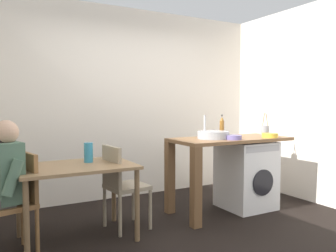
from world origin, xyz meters
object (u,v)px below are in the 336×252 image
Objects in this scene: colander at (270,135)px; washing_machine at (246,175)px; chair_person_seat at (17,198)px; mixing_bowl at (234,137)px; utensil_crock at (265,130)px; vase at (88,153)px; chair_opposite at (121,182)px; dining_table at (76,175)px; bottle_tall_green at (222,127)px.

washing_machine is at bearing 130.74° from colander.
chair_person_seat is 4.77× the size of mixing_bowl.
utensil_crock is 1.48× the size of vase.
chair_opposite reaches higher than washing_machine.
vase is (0.15, 0.10, 0.20)m from dining_table.
bottle_tall_green is (-0.27, 0.17, 0.62)m from washing_machine.
vase is (-1.64, 0.31, -0.11)m from mixing_bowl.
dining_table is 5.50× the size of colander.
utensil_crock reaches higher than chair_person_seat.
dining_table is at bearing 174.50° from colander.
colander is at bearing -2.04° from mixing_bowl.
washing_machine is 0.69m from bottle_tall_green.
utensil_crock reaches higher than washing_machine.
utensil_crock is (0.74, 0.25, 0.04)m from mixing_bowl.
utensil_crock is (0.37, 0.05, 0.56)m from washing_machine.
washing_machine is at bearing 27.77° from mixing_bowl.
mixing_bowl reaches higher than washing_machine.
chair_person_seat and chair_opposite have the same top height.
mixing_bowl is 0.78m from utensil_crock.
chair_person_seat is 4.45× the size of vase.
utensil_crock is (2.06, 0.00, 0.48)m from chair_opposite.
chair_person_seat is 1.05× the size of washing_machine.
bottle_tall_green is at bearing 147.27° from washing_machine.
bottle_tall_green is at bearing 169.43° from utensil_crock.
dining_table is 1.22× the size of chair_opposite.
utensil_crock is 0.33m from colander.
vase reaches higher than chair_opposite.
vase reaches higher than dining_table.
utensil_crock reaches higher than mixing_bowl.
mixing_bowl is 0.94× the size of colander.
bottle_tall_green is at bearing 73.32° from mixing_bowl.
vase reaches higher than chair_person_seat.
chair_person_seat is 3.12m from utensil_crock.
vase is (-2.39, 0.06, -0.15)m from utensil_crock.
washing_machine is at bearing 81.59° from chair_opposite.
chair_person_seat is 2.94m from colander.
washing_machine is 0.59m from colander.
chair_person_seat is 4.50× the size of colander.
chair_person_seat is at bearing -177.66° from utensil_crock.
colander reaches higher than washing_machine.
chair_person_seat is at bearing -165.30° from vase.
dining_table is at bearing -179.03° from utensil_crock.
colander reaches higher than chair_opposite.
colander is at bearing -40.61° from bottle_tall_green.
mixing_bowl reaches higher than chair_person_seat.
chair_opposite is 3.19× the size of bottle_tall_green.
colander is at bearing -5.50° from dining_table.
colander is (0.19, -0.22, 0.52)m from washing_machine.
chair_opposite is (1.02, 0.12, 0.00)m from chair_person_seat.
dining_table is 2.18m from washing_machine.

